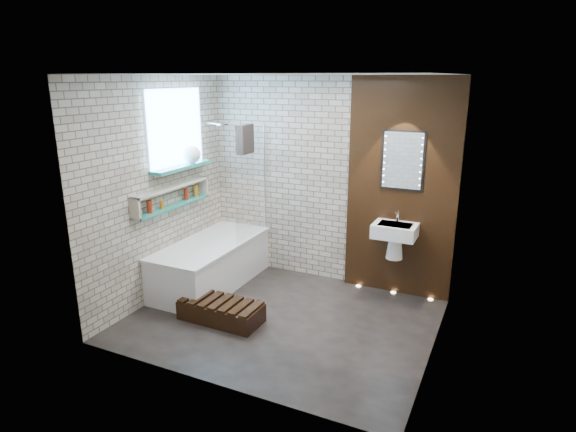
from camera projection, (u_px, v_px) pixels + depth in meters
The scene contains 15 objects.
ground at pixel (282, 319), 5.32m from camera, with size 3.20×3.20×0.00m, color black.
room_shell at pixel (282, 206), 4.96m from camera, with size 3.24×3.20×2.60m.
walnut_panel at pixel (401, 189), 5.67m from camera, with size 1.30×0.06×2.60m, color black.
clerestory_window at pixel (176, 136), 5.74m from camera, with size 0.18×1.00×0.94m.
display_niche at pixel (172, 197), 5.75m from camera, with size 0.14×1.30×0.26m.
bathtub at pixel (211, 263), 6.13m from camera, with size 0.79×1.74×0.70m.
bath_screen at pixel (251, 183), 6.10m from camera, with size 0.01×0.78×1.40m, color white.
towel at pixel (245, 139), 5.83m from camera, with size 0.10×0.27×0.35m, color black.
shower_head at pixel (223, 124), 6.12m from camera, with size 0.18×0.18×0.02m, color silver.
washbasin at pixel (395, 235), 5.64m from camera, with size 0.50×0.36×0.58m.
led_mirror at pixel (403, 161), 5.54m from camera, with size 0.50×0.02×0.70m.
walnut_step at pixel (221, 312), 5.28m from camera, with size 0.91×0.41×0.20m, color black.
niche_bottles at pixel (175, 198), 5.79m from camera, with size 0.06×0.94×0.15m.
sill_vases at pixel (192, 154), 5.95m from camera, with size 0.21×0.21×0.21m.
floor_uplights at pixel (393, 292), 5.97m from camera, with size 0.96×0.06×0.01m.
Camera 1 is at (2.11, -4.31, 2.58)m, focal length 30.05 mm.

